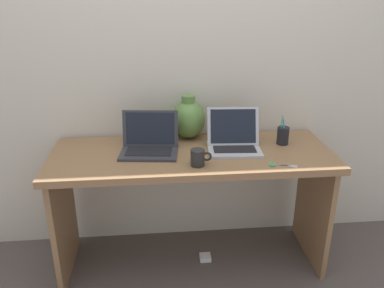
# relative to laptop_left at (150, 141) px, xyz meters

# --- Properties ---
(ground_plane) EXTENTS (6.00, 6.00, 0.00)m
(ground_plane) POSITION_rel_laptop_left_xyz_m (0.24, -0.04, -0.81)
(ground_plane) COLOR #564C47
(back_wall) EXTENTS (4.40, 0.04, 2.40)m
(back_wall) POSITION_rel_laptop_left_xyz_m (0.24, 0.30, 0.39)
(back_wall) COLOR beige
(back_wall) RESTS_ON ground
(desk) EXTENTS (1.61, 0.59, 0.76)m
(desk) POSITION_rel_laptop_left_xyz_m (0.24, -0.04, -0.22)
(desk) COLOR olive
(desk) RESTS_ON ground
(laptop_left) EXTENTS (0.34, 0.27, 0.22)m
(laptop_left) POSITION_rel_laptop_left_xyz_m (0.00, 0.00, 0.00)
(laptop_left) COLOR #333338
(laptop_left) RESTS_ON desk
(laptop_right) EXTENTS (0.31, 0.26, 0.23)m
(laptop_right) POSITION_rel_laptop_left_xyz_m (0.48, -0.01, 0.00)
(laptop_right) COLOR #B2B2B7
(laptop_right) RESTS_ON desk
(green_vase) EXTENTS (0.21, 0.21, 0.27)m
(green_vase) POSITION_rel_laptop_left_xyz_m (0.24, 0.20, 0.06)
(green_vase) COLOR #5B843D
(green_vase) RESTS_ON desk
(coffee_mug) EXTENTS (0.11, 0.08, 0.09)m
(coffee_mug) POSITION_rel_laptop_left_xyz_m (0.25, -0.22, -0.01)
(coffee_mug) COLOR black
(coffee_mug) RESTS_ON desk
(pen_cup) EXTENTS (0.07, 0.07, 0.17)m
(pen_cup) POSITION_rel_laptop_left_xyz_m (0.79, 0.03, -0.00)
(pen_cup) COLOR black
(pen_cup) RESTS_ON desk
(scissors) EXTENTS (0.15, 0.07, 0.01)m
(scissors) POSITION_rel_laptop_left_xyz_m (0.67, -0.26, -0.05)
(scissors) COLOR #B7B7BC
(scissors) RESTS_ON desk
(power_brick) EXTENTS (0.07, 0.07, 0.03)m
(power_brick) POSITION_rel_laptop_left_xyz_m (0.32, -0.04, -0.80)
(power_brick) COLOR white
(power_brick) RESTS_ON ground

